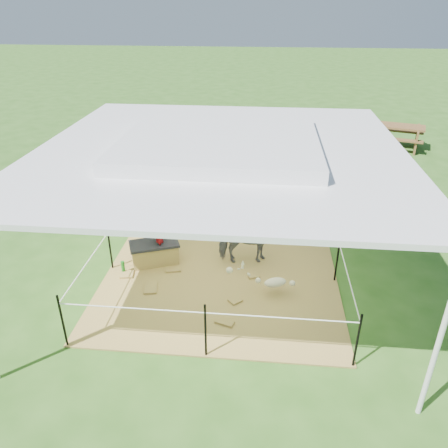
# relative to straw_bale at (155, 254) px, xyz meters

# --- Properties ---
(ground) EXTENTS (90.00, 90.00, 0.00)m
(ground) POSITION_rel_straw_bale_xyz_m (1.42, -0.30, -0.24)
(ground) COLOR #2D5919
(ground) RESTS_ON ground
(hay_patch) EXTENTS (4.60, 4.60, 0.03)m
(hay_patch) POSITION_rel_straw_bale_xyz_m (1.42, -0.30, -0.22)
(hay_patch) COLOR brown
(hay_patch) RESTS_ON ground
(canopy_tent) EXTENTS (6.30, 6.30, 2.90)m
(canopy_tent) POSITION_rel_straw_bale_xyz_m (1.42, -0.30, 2.45)
(canopy_tent) COLOR silver
(canopy_tent) RESTS_ON ground
(rope_fence) EXTENTS (4.54, 4.54, 1.00)m
(rope_fence) POSITION_rel_straw_bale_xyz_m (1.42, -0.30, 0.41)
(rope_fence) COLOR black
(rope_fence) RESTS_ON ground
(straw_bale) EXTENTS (1.04, 0.78, 0.41)m
(straw_bale) POSITION_rel_straw_bale_xyz_m (0.00, 0.00, 0.00)
(straw_bale) COLOR #A3763B
(straw_bale) RESTS_ON hay_patch
(dark_cloth) EXTENTS (1.12, 0.85, 0.05)m
(dark_cloth) POSITION_rel_straw_bale_xyz_m (0.00, 0.00, 0.23)
(dark_cloth) COLOR black
(dark_cloth) RESTS_ON straw_bale
(woman) EXTENTS (0.40, 0.48, 1.12)m
(woman) POSITION_rel_straw_bale_xyz_m (0.10, 0.00, 0.77)
(woman) COLOR #B21118
(woman) RESTS_ON straw_bale
(green_bottle) EXTENTS (0.09, 0.09, 0.26)m
(green_bottle) POSITION_rel_straw_bale_xyz_m (-0.55, -0.45, -0.08)
(green_bottle) COLOR #176A19
(green_bottle) RESTS_ON hay_patch
(pony) EXTENTS (1.25, 0.72, 0.99)m
(pony) POSITION_rel_straw_bale_xyz_m (1.92, 0.17, 0.29)
(pony) COLOR #4C4C51
(pony) RESTS_ON hay_patch
(pink_hat) EXTENTS (0.31, 0.31, 0.14)m
(pink_hat) POSITION_rel_straw_bale_xyz_m (1.92, 0.17, 0.86)
(pink_hat) COLOR pink
(pink_hat) RESTS_ON pony
(foal) EXTENTS (1.15, 0.87, 0.57)m
(foal) POSITION_rel_straw_bale_xyz_m (2.49, -0.86, 0.08)
(foal) COLOR beige
(foal) RESTS_ON hay_patch
(trash_barrel) EXTENTS (0.75, 0.75, 0.88)m
(trash_barrel) POSITION_rel_straw_bale_xyz_m (4.99, 5.36, 0.20)
(trash_barrel) COLOR #1A33C6
(trash_barrel) RESTS_ON ground
(picnic_table_near) EXTENTS (1.87, 1.38, 0.76)m
(picnic_table_near) POSITION_rel_straw_bale_xyz_m (3.48, 7.45, 0.14)
(picnic_table_near) COLOR brown
(picnic_table_near) RESTS_ON ground
(picnic_table_far) EXTENTS (2.36, 1.99, 0.84)m
(picnic_table_far) POSITION_rel_straw_bale_xyz_m (6.88, 8.68, 0.18)
(picnic_table_far) COLOR brown
(picnic_table_far) RESTS_ON ground
(distant_person) EXTENTS (0.60, 0.54, 1.01)m
(distant_person) POSITION_rel_straw_bale_xyz_m (3.50, 7.61, 0.27)
(distant_person) COLOR #3478C4
(distant_person) RESTS_ON ground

